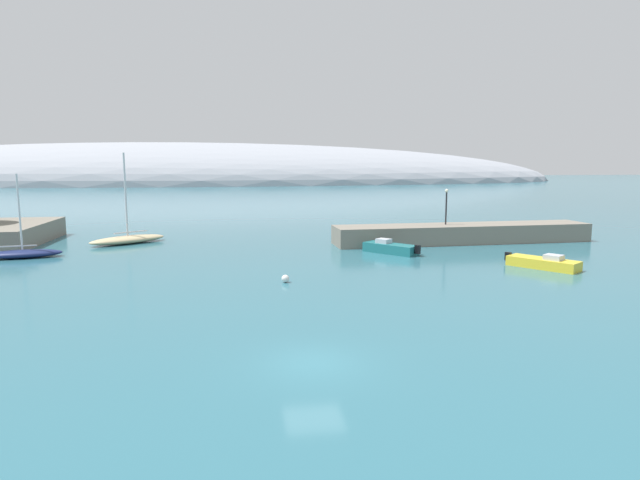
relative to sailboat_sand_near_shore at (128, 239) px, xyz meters
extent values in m
plane|color=#2D6675|center=(14.20, -35.64, -0.50)|extent=(600.00, 600.00, 0.00)
cube|color=gray|center=(34.24, -4.54, 0.45)|extent=(27.12, 5.30, 1.90)
ellipsoid|color=#999EA8|center=(-13.92, 170.79, -0.50)|extent=(327.36, 88.11, 32.44)
ellipsoid|color=#C6B284|center=(0.00, 0.00, -0.09)|extent=(7.83, 6.45, 0.81)
cylinder|color=silver|center=(0.00, 0.00, 4.52)|extent=(0.19, 0.19, 8.42)
cube|color=silver|center=(0.29, 0.20, 0.66)|extent=(2.97, 2.10, 0.10)
ellipsoid|color=navy|center=(-7.41, -7.34, -0.14)|extent=(6.62, 3.08, 0.72)
cylinder|color=silver|center=(-7.41, -7.34, 3.52)|extent=(0.16, 0.16, 6.60)
cube|color=silver|center=(-7.69, -7.38, 0.57)|extent=(2.84, 0.59, 0.10)
cube|color=#1E6B70|center=(25.00, -9.80, -0.07)|extent=(4.64, 5.02, 0.87)
cube|color=black|center=(26.84, -11.94, 0.15)|extent=(0.56, 0.57, 0.78)
cube|color=#B2B7C1|center=(24.50, -9.21, 0.57)|extent=(1.58, 1.60, 0.40)
cube|color=yellow|center=(34.91, -18.43, -0.11)|extent=(4.59, 5.41, 0.77)
cube|color=black|center=(33.21, -16.06, 0.08)|extent=(0.55, 0.57, 0.69)
cube|color=#B2B7C1|center=(35.37, -19.09, 0.47)|extent=(1.64, 1.68, 0.40)
sphere|color=silver|center=(14.38, -20.44, -0.23)|extent=(0.54, 0.54, 0.54)
cylinder|color=black|center=(32.42, -4.37, 3.05)|extent=(0.16, 0.16, 3.30)
sphere|color=#EAEACC|center=(32.42, -4.37, 4.88)|extent=(0.36, 0.36, 0.36)
camera|label=1|loc=(11.22, -56.78, 7.78)|focal=30.12mm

